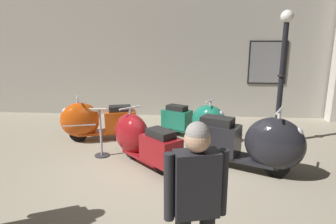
{
  "coord_description": "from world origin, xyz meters",
  "views": [
    {
      "loc": [
        0.62,
        -4.48,
        2.15
      ],
      "look_at": [
        0.17,
        1.2,
        0.77
      ],
      "focal_mm": 30.62,
      "sensor_mm": 36.0,
      "label": 1
    }
  ],
  "objects_px": {
    "scooter_0": "(93,121)",
    "scooter_2": "(198,121)",
    "lamppost": "(281,78)",
    "scooter_1": "(140,139)",
    "visitor_0": "(196,200)",
    "info_stanchion": "(101,136)",
    "scooter_3": "(255,143)"
  },
  "relations": [
    {
      "from": "scooter_2",
      "to": "scooter_0",
      "type": "bearing_deg",
      "value": -144.87
    },
    {
      "from": "scooter_0",
      "to": "lamppost",
      "type": "bearing_deg",
      "value": 165.63
    },
    {
      "from": "scooter_0",
      "to": "info_stanchion",
      "type": "relative_size",
      "value": 1.75
    },
    {
      "from": "scooter_0",
      "to": "visitor_0",
      "type": "height_order",
      "value": "visitor_0"
    },
    {
      "from": "info_stanchion",
      "to": "visitor_0",
      "type": "bearing_deg",
      "value": -59.67
    },
    {
      "from": "scooter_0",
      "to": "info_stanchion",
      "type": "xyz_separation_m",
      "value": [
        0.46,
        -0.89,
        -0.06
      ]
    },
    {
      "from": "scooter_1",
      "to": "info_stanchion",
      "type": "distance_m",
      "value": 0.84
    },
    {
      "from": "lamppost",
      "to": "scooter_0",
      "type": "bearing_deg",
      "value": -177.76
    },
    {
      "from": "scooter_0",
      "to": "scooter_2",
      "type": "distance_m",
      "value": 2.37
    },
    {
      "from": "scooter_1",
      "to": "visitor_0",
      "type": "bearing_deg",
      "value": 153.95
    },
    {
      "from": "lamppost",
      "to": "scooter_3",
      "type": "bearing_deg",
      "value": -117.63
    },
    {
      "from": "scooter_3",
      "to": "scooter_1",
      "type": "bearing_deg",
      "value": -160.51
    },
    {
      "from": "scooter_1",
      "to": "scooter_2",
      "type": "relative_size",
      "value": 0.95
    },
    {
      "from": "scooter_2",
      "to": "lamppost",
      "type": "xyz_separation_m",
      "value": [
        1.71,
        -0.11,
        1.01
      ]
    },
    {
      "from": "lamppost",
      "to": "info_stanchion",
      "type": "relative_size",
      "value": 2.85
    },
    {
      "from": "scooter_2",
      "to": "lamppost",
      "type": "distance_m",
      "value": 1.99
    },
    {
      "from": "scooter_0",
      "to": "scooter_2",
      "type": "bearing_deg",
      "value": 169.97
    },
    {
      "from": "scooter_0",
      "to": "scooter_3",
      "type": "height_order",
      "value": "scooter_3"
    },
    {
      "from": "lamppost",
      "to": "visitor_0",
      "type": "bearing_deg",
      "value": -114.33
    },
    {
      "from": "visitor_0",
      "to": "scooter_1",
      "type": "bearing_deg",
      "value": 4.5
    },
    {
      "from": "scooter_3",
      "to": "info_stanchion",
      "type": "relative_size",
      "value": 1.94
    },
    {
      "from": "scooter_1",
      "to": "scooter_2",
      "type": "height_order",
      "value": "scooter_1"
    },
    {
      "from": "scooter_0",
      "to": "scooter_3",
      "type": "distance_m",
      "value": 3.54
    },
    {
      "from": "scooter_0",
      "to": "scooter_1",
      "type": "distance_m",
      "value": 1.69
    },
    {
      "from": "scooter_1",
      "to": "scooter_3",
      "type": "height_order",
      "value": "scooter_3"
    },
    {
      "from": "scooter_0",
      "to": "visitor_0",
      "type": "xyz_separation_m",
      "value": [
        2.23,
        -3.9,
        0.45
      ]
    },
    {
      "from": "scooter_2",
      "to": "lamppost",
      "type": "relative_size",
      "value": 0.56
    },
    {
      "from": "scooter_3",
      "to": "lamppost",
      "type": "bearing_deg",
      "value": 88.33
    },
    {
      "from": "visitor_0",
      "to": "info_stanchion",
      "type": "relative_size",
      "value": 1.6
    },
    {
      "from": "scooter_0",
      "to": "scooter_2",
      "type": "height_order",
      "value": "scooter_0"
    },
    {
      "from": "scooter_0",
      "to": "info_stanchion",
      "type": "height_order",
      "value": "scooter_0"
    },
    {
      "from": "scooter_3",
      "to": "lamppost",
      "type": "relative_size",
      "value": 0.68
    }
  ]
}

